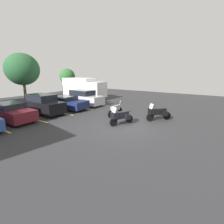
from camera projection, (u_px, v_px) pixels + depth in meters
ground at (124, 127)px, 11.83m from camera, size 44.00×44.00×0.10m
motorcycle_touring at (121, 116)px, 12.09m from camera, size 1.95×1.15×1.40m
motorcycle_second at (115, 110)px, 14.65m from camera, size 2.15×0.62×1.26m
motorcycle_third at (158, 113)px, 13.15m from camera, size 1.77×1.47×1.42m
parking_stripes at (43, 114)px, 15.19m from camera, size 13.59×5.10×0.01m
car_maroon at (11, 112)px, 13.04m from camera, size 1.83×4.57×1.46m
car_black at (43, 104)px, 15.27m from camera, size 1.93×4.34×1.82m
car_navy at (67, 103)px, 17.22m from camera, size 2.20×4.41×1.38m
car_silver at (84, 98)px, 19.45m from camera, size 2.00×4.66×1.76m
box_truck at (84, 88)px, 23.92m from camera, size 2.46×6.60×2.97m
tree_center at (22, 69)px, 21.87m from camera, size 4.37×4.37×6.27m
tree_far_right at (67, 77)px, 32.62m from camera, size 3.02×3.02×4.48m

